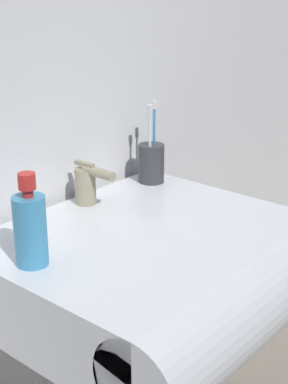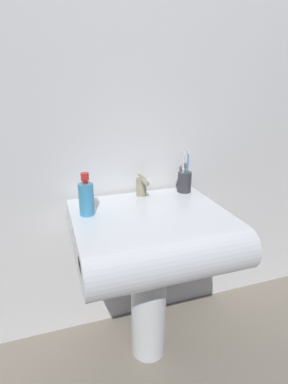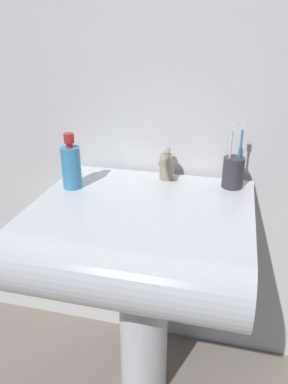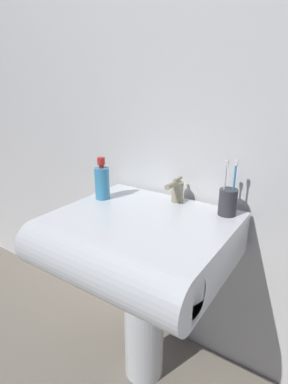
{
  "view_description": "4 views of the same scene",
  "coord_description": "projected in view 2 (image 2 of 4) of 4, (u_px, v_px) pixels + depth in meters",
  "views": [
    {
      "loc": [
        -0.86,
        -0.74,
        1.27
      ],
      "look_at": [
        0.04,
        0.03,
        0.83
      ],
      "focal_mm": 55.0,
      "sensor_mm": 36.0,
      "label": 1
    },
    {
      "loc": [
        -0.38,
        -1.09,
        1.27
      ],
      "look_at": [
        -0.02,
        0.01,
        0.85
      ],
      "focal_mm": 28.0,
      "sensor_mm": 36.0,
      "label": 2
    },
    {
      "loc": [
        0.24,
        -0.97,
        1.24
      ],
      "look_at": [
        -0.0,
        0.01,
        0.79
      ],
      "focal_mm": 35.0,
      "sensor_mm": 36.0,
      "label": 3
    },
    {
      "loc": [
        0.56,
        -0.84,
        1.21
      ],
      "look_at": [
        -0.0,
        0.01,
        0.85
      ],
      "focal_mm": 28.0,
      "sensor_mm": 36.0,
      "label": 4
    }
  ],
  "objects": [
    {
      "name": "wall_back",
      "position": [
        129.0,
        99.0,
        1.37
      ],
      "size": [
        5.0,
        0.05,
        2.4
      ],
      "primitive_type": "cube",
      "color": "white",
      "rests_on": "ground"
    },
    {
      "name": "soap_bottle",
      "position": [
        86.0,
        198.0,
        1.21
      ],
      "size": [
        0.06,
        0.06,
        0.18
      ],
      "color": "#3F99CC",
      "rests_on": "sink_basin"
    },
    {
      "name": "toothbrush_cup",
      "position": [
        185.0,
        181.0,
        1.47
      ],
      "size": [
        0.07,
        0.07,
        0.21
      ],
      "color": "#38383D",
      "rests_on": "sink_basin"
    },
    {
      "name": "sink_basin",
      "position": [
        154.0,
        236.0,
        1.23
      ],
      "size": [
        0.64,
        0.58,
        0.17
      ],
      "color": "white",
      "rests_on": "sink_pedestal"
    },
    {
      "name": "sink_pedestal",
      "position": [
        149.0,
        301.0,
        1.42
      ],
      "size": [
        0.17,
        0.17,
        0.59
      ],
      "primitive_type": "cylinder",
      "color": "white",
      "rests_on": "ground"
    },
    {
      "name": "ground_plane",
      "position": [
        148.0,
        349.0,
        1.52
      ],
      "size": [
        6.0,
        6.0,
        0.0
      ],
      "primitive_type": "plane",
      "color": "gray",
      "rests_on": "ground"
    },
    {
      "name": "faucet",
      "position": [
        142.0,
        186.0,
        1.42
      ],
      "size": [
        0.05,
        0.12,
        0.1
      ],
      "color": "tan",
      "rests_on": "sink_basin"
    }
  ]
}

